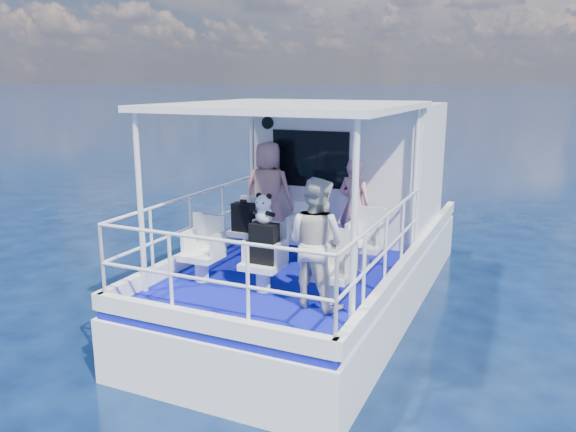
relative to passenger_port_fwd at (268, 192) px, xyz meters
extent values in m
plane|color=black|center=(0.95, -0.97, -1.72)|extent=(2000.00, 2000.00, 0.00)
cube|color=white|center=(0.95, 0.03, -1.72)|extent=(3.00, 7.00, 1.60)
cube|color=#0B0E99|center=(0.95, 0.03, -0.87)|extent=(2.90, 6.90, 0.10)
cube|color=white|center=(0.95, 1.33, 0.28)|extent=(2.85, 2.00, 2.20)
cube|color=white|center=(0.95, -1.17, 1.42)|extent=(3.00, 3.20, 0.08)
cylinder|color=white|center=(-0.40, -2.67, 0.28)|extent=(0.07, 0.07, 2.20)
cylinder|color=white|center=(2.30, -2.67, 0.28)|extent=(0.07, 0.07, 2.20)
cylinder|color=white|center=(-0.40, 0.23, 0.28)|extent=(0.07, 0.07, 2.20)
cylinder|color=white|center=(2.30, 0.23, 0.28)|extent=(0.07, 0.07, 2.20)
cube|color=silver|center=(0.05, -0.77, -0.63)|extent=(0.48, 0.46, 0.38)
cube|color=silver|center=(0.95, -0.77, -0.63)|extent=(0.48, 0.46, 0.38)
cube|color=silver|center=(1.85, -0.77, -0.63)|extent=(0.48, 0.46, 0.38)
cube|color=silver|center=(0.05, -2.07, -0.63)|extent=(0.48, 0.46, 0.38)
cube|color=silver|center=(0.95, -2.07, -0.63)|extent=(0.48, 0.46, 0.38)
cube|color=silver|center=(1.85, -2.07, -0.63)|extent=(0.48, 0.46, 0.38)
imported|color=tan|center=(0.00, 0.00, 0.00)|extent=(0.66, 0.50, 1.64)
imported|color=pink|center=(1.49, -0.09, -0.09)|extent=(0.60, 0.46, 1.46)
imported|color=beige|center=(1.71, -2.24, -0.06)|extent=(0.84, 0.72, 1.52)
cube|color=black|center=(0.01, -0.86, -0.23)|extent=(0.32, 0.18, 0.42)
cube|color=black|center=(0.98, -2.10, -0.19)|extent=(0.33, 0.19, 0.50)
cube|color=black|center=(0.01, -0.85, 0.01)|extent=(0.09, 0.05, 0.05)
camera|label=1|loc=(3.95, -7.97, 1.72)|focal=35.00mm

